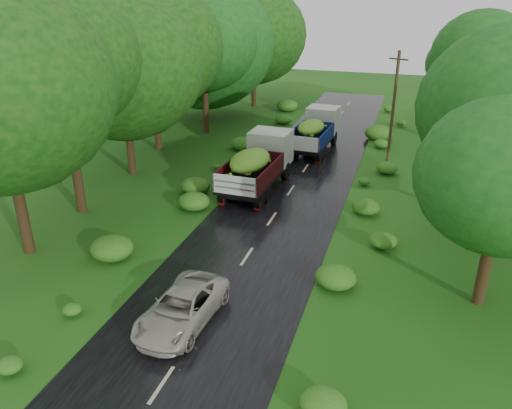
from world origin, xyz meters
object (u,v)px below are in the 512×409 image
at_px(truck_near, 259,161).
at_px(car, 182,308).
at_px(truck_far, 316,129).
at_px(utility_pole, 393,106).

relative_size(truck_near, car, 1.59).
bearing_deg(truck_far, car, -87.74).
distance_m(truck_near, truck_far, 8.39).
bearing_deg(truck_far, truck_near, -97.95).
bearing_deg(car, utility_pole, 78.01).
xyz_separation_m(truck_far, car, (-0.47, -21.18, -0.89)).
relative_size(truck_near, utility_pole, 0.97).
xyz_separation_m(car, utility_pole, (5.63, 20.27, 3.07)).
relative_size(truck_near, truck_far, 1.07).
xyz_separation_m(truck_near, truck_far, (1.67, 8.22, -0.11)).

